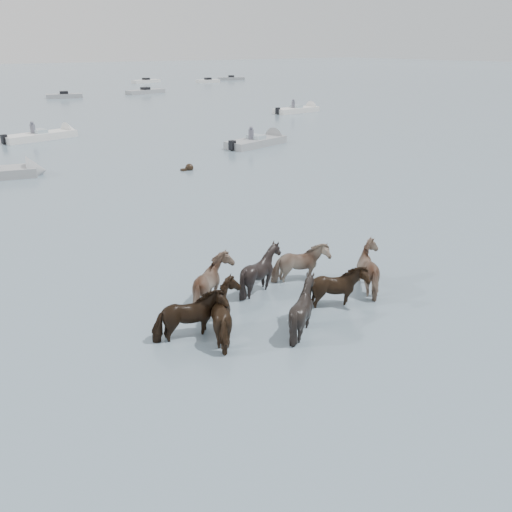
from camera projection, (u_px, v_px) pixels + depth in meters
ground at (248, 377)px, 10.57m from camera, size 400.00×400.00×0.00m
pony_herd at (278, 291)px, 13.20m from camera, size 7.07×3.94×1.51m
swimming_pony at (189, 168)px, 27.96m from camera, size 0.72×0.44×0.44m
motorboat_b at (1, 173)px, 26.36m from camera, size 5.67×2.93×1.92m
motorboat_c at (50, 135)px, 37.39m from camera, size 5.74×2.79×1.92m
motorboat_d at (263, 141)px, 35.11m from camera, size 5.32×2.74×1.92m
motorboat_e at (302, 110)px, 51.96m from camera, size 5.65×1.98×1.92m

